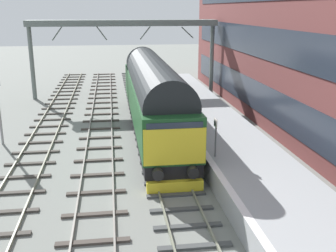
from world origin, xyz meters
TOP-DOWN VIEW (x-y plane):
  - ground_plane at (0.00, 0.00)m, footprint 140.00×140.00m
  - track_main at (0.00, -0.00)m, footprint 2.50×60.00m
  - track_adjacent_west at (-3.34, 0.00)m, footprint 2.50×60.00m
  - track_adjacent_far_west at (-6.75, -0.00)m, footprint 2.50×60.00m
  - station_platform at (3.60, 0.00)m, footprint 4.00×44.00m
  - station_building at (9.93, 3.32)m, footprint 5.71×42.42m
  - diesel_locomotive at (0.00, 4.59)m, footprint 2.74×17.83m
  - platform_number_sign at (2.08, -2.81)m, footprint 0.10×0.44m
  - overhead_footbridge at (-1.32, 15.96)m, footprint 16.05×2.00m

SIDE VIEW (x-z plane):
  - ground_plane at x=0.00m, z-range 0.00..0.00m
  - track_main at x=0.00m, z-range -0.02..0.13m
  - track_adjacent_far_west at x=-6.75m, z-range -0.02..0.13m
  - track_adjacent_west at x=-3.34m, z-range -0.02..0.13m
  - station_platform at x=3.60m, z-range 0.00..1.01m
  - platform_number_sign at x=2.08m, z-range 1.31..3.10m
  - diesel_locomotive at x=0.00m, z-range 0.14..4.82m
  - overhead_footbridge at x=-1.32m, z-range 2.77..9.42m
  - station_building at x=9.93m, z-range 0.00..14.14m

